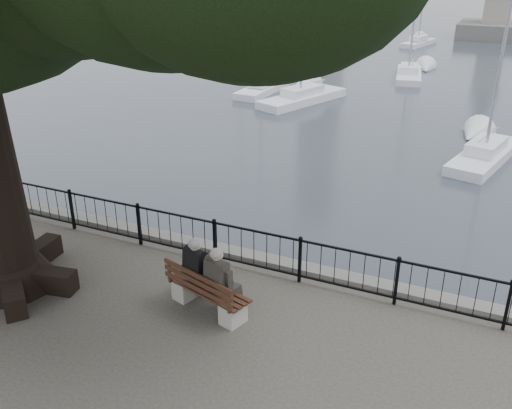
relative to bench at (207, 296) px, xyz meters
The scene contains 12 objects.
harbor 2.38m from the bench, 83.34° to the left, with size 260.00×260.00×1.20m.
railing 1.75m from the bench, 81.42° to the left, with size 22.06×0.06×1.00m.
bench is the anchor object (origin of this frame).
person_left 0.44m from the bench, 139.87° to the left, with size 0.57×0.81×1.50m.
person_right 0.50m from the bench, ahead, with size 0.57×0.81×1.50m.
lion_monument 49.21m from the bench, 87.37° to the left, with size 6.12×6.12×9.00m.
sailboat_a 22.61m from the bench, 111.05° to the left, with size 1.47×4.84×8.57m.
sailboat_b 20.55m from the bench, 104.97° to the left, with size 3.36×5.75×10.90m.
sailboat_c 14.87m from the bench, 73.84° to the left, with size 2.51×5.27×9.09m.
sailboat_e 34.20m from the bench, 114.57° to the left, with size 3.31×5.06×11.89m.
sailboat_f 28.32m from the bench, 92.78° to the left, with size 2.31×5.34×11.26m.
sailboat_h 41.97m from the bench, 94.29° to the left, with size 2.32×4.77×11.46m.
Camera 1 is at (4.42, -7.23, 6.43)m, focal length 40.00 mm.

